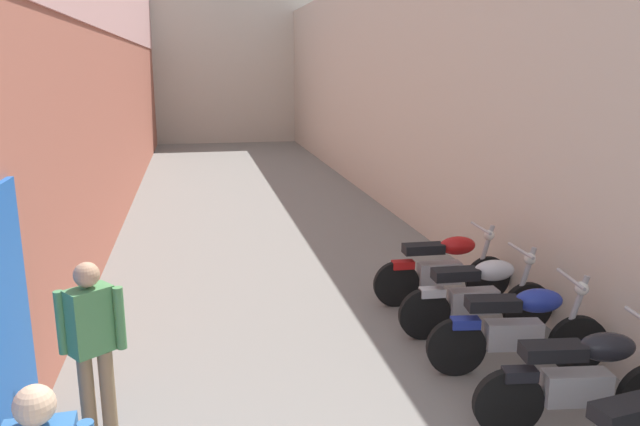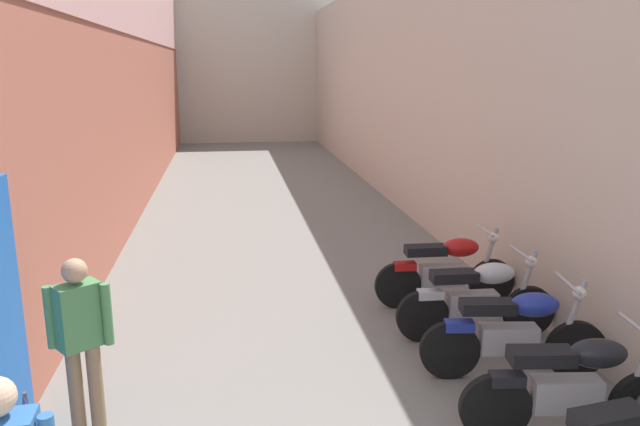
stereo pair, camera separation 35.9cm
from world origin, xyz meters
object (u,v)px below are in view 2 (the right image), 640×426
object	(u,v)px
motorcycle_fifth	(478,297)
motorcycle_sixth	(447,269)
motorcycle_third	(574,385)
umbrella_leaning	(30,426)
motorcycle_fourth	(515,331)
pedestrian_mid_alley	(81,336)

from	to	relation	value
motorcycle_fifth	motorcycle_sixth	world-z (taller)	same
motorcycle_third	umbrella_leaning	world-z (taller)	motorcycle_third
motorcycle_fifth	motorcycle_sixth	distance (m)	1.01
umbrella_leaning	motorcycle_fourth	bearing A→B (deg)	17.51
pedestrian_mid_alley	motorcycle_third	bearing A→B (deg)	-9.32
motorcycle_sixth	pedestrian_mid_alley	xyz separation A→B (m)	(-3.97, -2.34, 0.42)
motorcycle_third	motorcycle_sixth	size ratio (longest dim) A/B	1.00
pedestrian_mid_alley	umbrella_leaning	world-z (taller)	pedestrian_mid_alley
motorcycle_third	motorcycle_sixth	xyz separation A→B (m)	(0.00, 2.99, 0.00)
motorcycle_fifth	pedestrian_mid_alley	size ratio (longest dim) A/B	1.18
motorcycle_fourth	pedestrian_mid_alley	distance (m)	4.02
pedestrian_mid_alley	motorcycle_fourth	bearing A→B (deg)	5.79
motorcycle_third	motorcycle_fourth	bearing A→B (deg)	90.00
pedestrian_mid_alley	motorcycle_sixth	bearing A→B (deg)	30.46
motorcycle_sixth	pedestrian_mid_alley	size ratio (longest dim) A/B	1.18
motorcycle_fourth	motorcycle_fifth	distance (m)	0.92
motorcycle_fifth	umbrella_leaning	world-z (taller)	motorcycle_fifth
pedestrian_mid_alley	umbrella_leaning	bearing A→B (deg)	-99.90
pedestrian_mid_alley	umbrella_leaning	xyz separation A→B (m)	(-0.16, -0.90, -0.24)
motorcycle_third	pedestrian_mid_alley	distance (m)	4.05
motorcycle_third	motorcycle_fifth	distance (m)	1.98
motorcycle_fourth	motorcycle_sixth	bearing A→B (deg)	90.00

